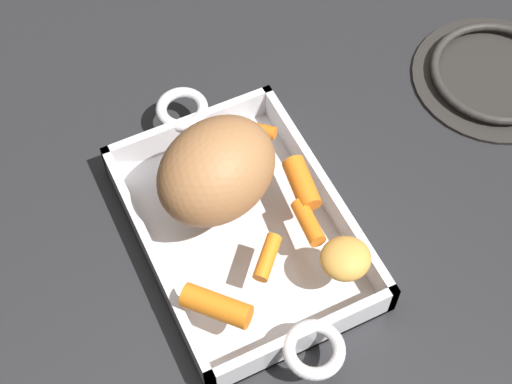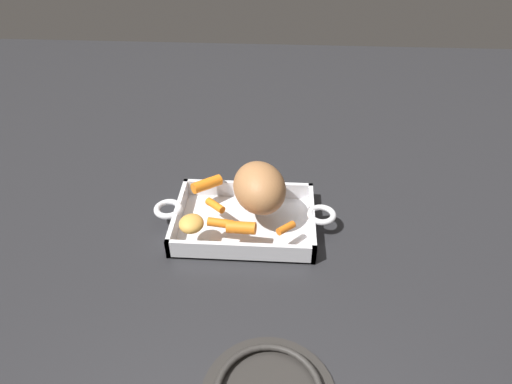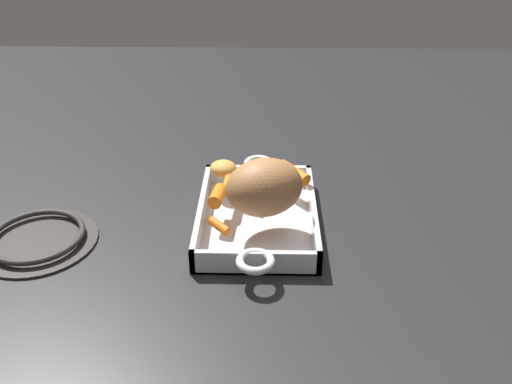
% 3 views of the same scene
% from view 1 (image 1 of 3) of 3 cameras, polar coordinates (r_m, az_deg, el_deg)
% --- Properties ---
extents(ground_plane, '(2.19, 2.19, 0.00)m').
position_cam_1_polar(ground_plane, '(0.82, -1.02, -3.25)').
color(ground_plane, '#232326').
extents(roasting_dish, '(0.37, 0.20, 0.04)m').
position_cam_1_polar(roasting_dish, '(0.81, -1.03, -2.77)').
color(roasting_dish, silver).
rests_on(roasting_dish, ground_plane).
extents(pork_roast, '(0.14, 0.16, 0.09)m').
position_cam_1_polar(pork_roast, '(0.75, -2.93, 1.60)').
color(pork_roast, '#A66F42').
rests_on(pork_roast, roasting_dish).
extents(baby_carrot_northwest, '(0.05, 0.04, 0.02)m').
position_cam_1_polar(baby_carrot_northwest, '(0.75, 1.09, -4.75)').
color(baby_carrot_northwest, orange).
rests_on(baby_carrot_northwest, roasting_dish).
extents(baby_carrot_southeast, '(0.05, 0.02, 0.02)m').
position_cam_1_polar(baby_carrot_southeast, '(0.77, 3.88, -2.24)').
color(baby_carrot_southeast, orange).
rests_on(baby_carrot_southeast, roasting_dish).
extents(baby_carrot_southwest, '(0.07, 0.06, 0.03)m').
position_cam_1_polar(baby_carrot_southwest, '(0.72, -2.95, -8.39)').
color(baby_carrot_southwest, orange).
rests_on(baby_carrot_southwest, roasting_dish).
extents(baby_carrot_northeast, '(0.04, 0.04, 0.02)m').
position_cam_1_polar(baby_carrot_northeast, '(0.83, 0.13, 4.62)').
color(baby_carrot_northeast, orange).
rests_on(baby_carrot_northeast, roasting_dish).
extents(baby_carrot_center_right, '(0.06, 0.03, 0.03)m').
position_cam_1_polar(baby_carrot_center_right, '(0.79, 3.38, 0.67)').
color(baby_carrot_center_right, orange).
rests_on(baby_carrot_center_right, roasting_dish).
extents(potato_corner, '(0.05, 0.06, 0.03)m').
position_cam_1_polar(potato_corner, '(0.75, 6.62, -4.90)').
color(potato_corner, gold).
rests_on(potato_corner, roasting_dish).
extents(stove_burner_rear, '(0.20, 0.20, 0.02)m').
position_cam_1_polar(stove_burner_rear, '(0.98, 17.24, 8.28)').
color(stove_burner_rear, '#282623').
rests_on(stove_burner_rear, ground_plane).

